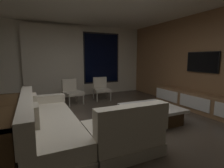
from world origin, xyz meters
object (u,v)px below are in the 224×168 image
Objects in this scene: coffee_table at (151,114)px; media_console at (201,103)px; accent_chair_near_window at (101,87)px; accent_chair_by_curtain at (71,90)px; console_table_behind_couch at (5,126)px; sectional_couch at (67,127)px; book_stack_on_coffee_table at (155,104)px; mounted_tv at (202,62)px.

coffee_table is 1.66m from media_console.
accent_chair_by_curtain is at bearing -173.67° from accent_chair_near_window.
console_table_behind_couch reaches higher than coffee_table.
sectional_couch is 3.21× the size of accent_chair_by_curtain.
console_table_behind_couch is (-2.87, -0.11, 0.23)m from coffee_table.
sectional_couch reaches higher than book_stack_on_coffee_table.
sectional_couch reaches higher than accent_chair_by_curtain.
accent_chair_near_window is at bearing 6.33° from accent_chair_by_curtain.
media_console is (1.56, 0.01, -0.16)m from book_stack_on_coffee_table.
accent_chair_near_window is at bearing 97.50° from book_stack_on_coffee_table.
coffee_table is 1.19× the size of mounted_tv.
book_stack_on_coffee_table is at bearing -179.78° from media_console.
media_console is (1.89, -2.54, -0.18)m from accent_chair_near_window.
book_stack_on_coffee_table reaches higher than coffee_table.
coffee_table is at bearing 6.87° from sectional_couch.
media_console is 4.54m from console_table_behind_couch.
mounted_tv is 4.81m from console_table_behind_couch.
sectional_couch reaches higher than media_console.
coffee_table is at bearing -61.62° from accent_chair_by_curtain.
mounted_tv reaches higher than accent_chair_by_curtain.
coffee_table is at bearing -84.80° from accent_chair_near_window.
accent_chair_by_curtain reaches higher than media_console.
media_console is at bearing 3.64° from sectional_couch.
media_console is at bearing 1.28° from console_table_behind_couch.
accent_chair_near_window is 0.25× the size of media_console.
accent_chair_near_window is at bearing 126.63° from media_console.
mounted_tv is (0.18, 0.20, 1.10)m from media_console.
accent_chair_near_window is (-0.23, 2.54, 0.25)m from coffee_table.
console_table_behind_couch is at bearing -176.37° from mounted_tv.
accent_chair_by_curtain is (-1.08, -0.12, 0.00)m from accent_chair_near_window.
coffee_table is 4.16× the size of book_stack_on_coffee_table.
mounted_tv is at bearing -35.27° from accent_chair_by_curtain.
console_table_behind_couch is (-2.98, -0.10, 0.00)m from book_stack_on_coffee_table.
mounted_tv is at bearing 47.58° from media_console.
console_table_behind_couch reaches higher than media_console.
mounted_tv is (1.74, 0.20, 0.94)m from book_stack_on_coffee_table.
book_stack_on_coffee_table is at bearing -82.50° from accent_chair_near_window.
mounted_tv reaches higher than sectional_couch.
media_console is 1.48× the size of console_table_behind_couch.
accent_chair_near_window is 3.74m from console_table_behind_couch.
mounted_tv reaches higher than console_table_behind_couch.
accent_chair_near_window is 0.37× the size of console_table_behind_couch.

